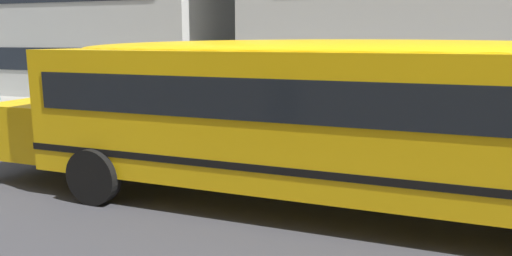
% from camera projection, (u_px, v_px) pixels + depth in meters
% --- Properties ---
extents(ground_plane, '(400.00, 400.00, 0.00)m').
position_uv_depth(ground_plane, '(230.00, 176.00, 10.23)').
color(ground_plane, '#38383D').
extents(sidewalk_far, '(120.00, 3.00, 0.01)m').
position_uv_depth(sidewalk_far, '(312.00, 117.00, 17.83)').
color(sidewalk_far, gray).
rests_on(sidewalk_far, ground_plane).
extents(lane_centreline, '(110.00, 0.16, 0.01)m').
position_uv_depth(lane_centreline, '(230.00, 175.00, 10.23)').
color(lane_centreline, silver).
rests_on(lane_centreline, ground_plane).
extents(school_bus, '(12.93, 3.36, 2.87)m').
position_uv_depth(school_bus, '(331.00, 111.00, 7.94)').
color(school_bus, yellow).
rests_on(school_bus, ground_plane).
extents(parked_car_beige_near_corner, '(3.97, 2.03, 1.64)m').
position_uv_depth(parked_car_beige_near_corner, '(113.00, 97.00, 17.03)').
color(parked_car_beige_near_corner, '#C1B28E').
rests_on(parked_car_beige_near_corner, ground_plane).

